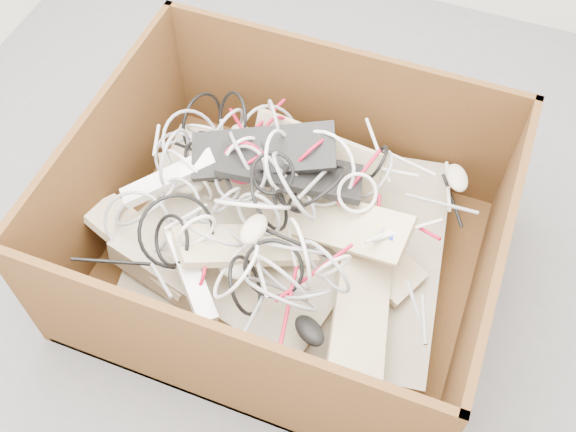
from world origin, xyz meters
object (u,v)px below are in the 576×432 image
(power_strip_left, at_px, (169,178))
(vga_plug, at_px, (398,239))
(power_strip_right, at_px, (191,276))
(cardboard_box, at_px, (281,245))

(power_strip_left, bearing_deg, vga_plug, -37.86)
(power_strip_left, bearing_deg, power_strip_right, -94.48)
(cardboard_box, bearing_deg, power_strip_left, -176.09)
(cardboard_box, distance_m, vga_plug, 0.45)
(cardboard_box, relative_size, vga_plug, 29.41)
(cardboard_box, xyz_separation_m, power_strip_right, (-0.17, -0.32, 0.20))
(power_strip_left, height_order, vga_plug, power_strip_left)
(power_strip_right, distance_m, vga_plug, 0.64)
(vga_plug, bearing_deg, power_strip_right, -135.60)
(cardboard_box, distance_m, power_strip_right, 0.41)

